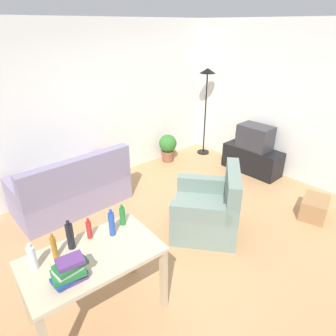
% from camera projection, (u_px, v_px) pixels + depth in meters
% --- Properties ---
extents(ground_plane, '(5.20, 4.40, 0.02)m').
position_uv_depth(ground_plane, '(187.00, 230.00, 4.18)').
color(ground_plane, tan).
extents(wall_rear, '(5.20, 0.10, 2.70)m').
position_uv_depth(wall_rear, '(96.00, 106.00, 5.04)').
color(wall_rear, silver).
rests_on(wall_rear, ground_plane).
extents(wall_right, '(0.10, 4.40, 2.70)m').
position_uv_depth(wall_right, '(294.00, 104.00, 5.17)').
color(wall_right, silver).
rests_on(wall_right, ground_plane).
extents(couch, '(1.67, 0.84, 0.92)m').
position_uv_depth(couch, '(73.00, 190.00, 4.56)').
color(couch, gray).
rests_on(couch, ground_plane).
extents(tv_stand, '(0.44, 1.10, 0.48)m').
position_uv_depth(tv_stand, '(252.00, 160.00, 5.74)').
color(tv_stand, black).
rests_on(tv_stand, ground_plane).
extents(tv, '(0.41, 0.60, 0.44)m').
position_uv_depth(tv, '(255.00, 137.00, 5.54)').
color(tv, '#2D2D33').
rests_on(tv, tv_stand).
extents(torchiere_lamp, '(0.32, 0.32, 1.81)m').
position_uv_depth(torchiere_lamp, '(207.00, 88.00, 6.04)').
color(torchiere_lamp, black).
rests_on(torchiere_lamp, ground_plane).
extents(desk, '(1.25, 0.80, 0.76)m').
position_uv_depth(desk, '(93.00, 264.00, 2.69)').
color(desk, '#C6B28E').
rests_on(desk, ground_plane).
extents(potted_plant, '(0.36, 0.36, 0.57)m').
position_uv_depth(potted_plant, '(168.00, 146.00, 6.13)').
color(potted_plant, brown).
rests_on(potted_plant, ground_plane).
extents(armchair, '(1.23, 1.22, 0.92)m').
position_uv_depth(armchair, '(209.00, 210.00, 4.06)').
color(armchair, slate).
rests_on(armchair, ground_plane).
extents(storage_box, '(0.55, 0.45, 0.30)m').
position_uv_depth(storage_box, '(314.00, 208.00, 4.41)').
color(storage_box, olive).
rests_on(storage_box, ground_plane).
extents(bottle_clear, '(0.07, 0.07, 0.26)m').
position_uv_depth(bottle_clear, '(32.00, 258.00, 2.44)').
color(bottle_clear, silver).
rests_on(bottle_clear, desk).
extents(bottle_amber, '(0.05, 0.05, 0.25)m').
position_uv_depth(bottle_amber, '(54.00, 247.00, 2.56)').
color(bottle_amber, '#9E6019').
rests_on(bottle_amber, desk).
extents(bottle_dark, '(0.07, 0.07, 0.29)m').
position_uv_depth(bottle_dark, '(70.00, 236.00, 2.67)').
color(bottle_dark, black).
rests_on(bottle_dark, desk).
extents(bottle_red, '(0.05, 0.05, 0.22)m').
position_uv_depth(bottle_red, '(89.00, 229.00, 2.81)').
color(bottle_red, '#AD2323').
rests_on(bottle_red, desk).
extents(bottle_blue, '(0.06, 0.06, 0.29)m').
position_uv_depth(bottle_blue, '(112.00, 224.00, 2.84)').
color(bottle_blue, '#2347A3').
rests_on(bottle_blue, desk).
extents(bottle_green, '(0.06, 0.06, 0.23)m').
position_uv_depth(bottle_green, '(122.00, 216.00, 3.00)').
color(bottle_green, '#1E722D').
rests_on(bottle_green, desk).
extents(book_stack, '(0.29, 0.21, 0.21)m').
position_uv_depth(book_stack, '(70.00, 270.00, 2.33)').
color(book_stack, '#593372').
rests_on(book_stack, desk).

